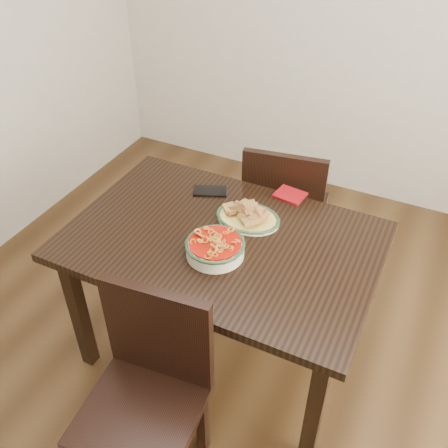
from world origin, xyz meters
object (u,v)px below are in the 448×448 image
at_px(noodle_bowl, 215,246).
at_px(smartphone, 210,191).
at_px(dining_table, 222,253).
at_px(fish_plate, 248,212).
at_px(chair_near, 149,384).
at_px(chair_far, 284,208).

relative_size(noodle_bowl, smartphone, 1.56).
relative_size(dining_table, fish_plate, 4.62).
height_order(dining_table, noodle_bowl, noodle_bowl).
bearing_deg(dining_table, chair_near, -90.15).
distance_m(chair_near, noodle_bowl, 0.58).
bearing_deg(fish_plate, dining_table, -107.24).
distance_m(chair_far, chair_near, 1.25).
height_order(chair_far, smartphone, chair_far).
relative_size(chair_near, noodle_bowl, 3.60).
height_order(dining_table, chair_near, chair_near).
bearing_deg(fish_plate, chair_near, -93.81).
bearing_deg(fish_plate, smartphone, 154.09).
bearing_deg(smartphone, dining_table, -77.74).
xyz_separation_m(chair_near, fish_plate, (0.05, 0.77, 0.30)).
bearing_deg(dining_table, chair_far, 84.63).
bearing_deg(dining_table, smartphone, 125.57).
height_order(fish_plate, smartphone, fish_plate).
relative_size(dining_table, smartphone, 8.27).
bearing_deg(chair_near, chair_far, 81.46).
height_order(dining_table, fish_plate, fish_plate).
xyz_separation_m(dining_table, fish_plate, (0.05, 0.16, 0.13)).
distance_m(dining_table, noodle_bowl, 0.17).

